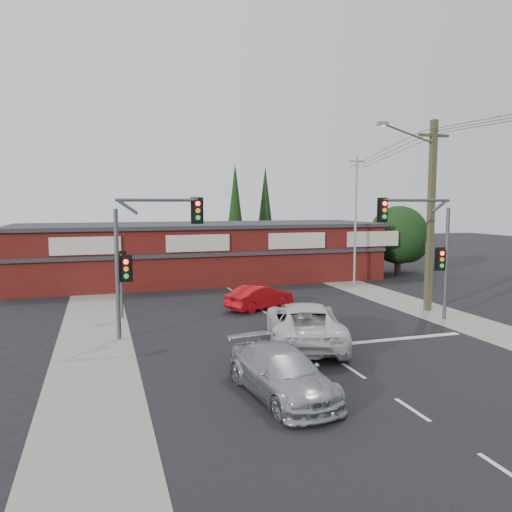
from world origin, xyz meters
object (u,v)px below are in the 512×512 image
object	(u,v)px
silver_suv	(282,373)
utility_pole	(429,209)
white_suv	(304,323)
red_sedan	(260,297)
shop_building	(201,252)

from	to	relation	value
silver_suv	utility_pole	bearing A→B (deg)	30.76
silver_suv	white_suv	bearing A→B (deg)	53.59
red_sedan	utility_pole	distance (m)	10.05
silver_suv	utility_pole	distance (m)	15.20
silver_suv	red_sedan	bearing A→B (deg)	68.38
red_sedan	utility_pole	world-z (taller)	utility_pole
silver_suv	utility_pole	world-z (taller)	utility_pole
red_sedan	utility_pole	size ratio (longest dim) A/B	0.40
silver_suv	red_sedan	size ratio (longest dim) A/B	1.22
white_suv	silver_suv	bearing A→B (deg)	77.45
white_suv	shop_building	xyz separation A→B (m)	(-0.64, 17.98, 1.27)
white_suv	silver_suv	xyz separation A→B (m)	(-2.75, -4.83, -0.16)
red_sedan	utility_pole	xyz separation A→B (m)	(8.33, -3.04, 4.74)
red_sedan	shop_building	bearing A→B (deg)	-20.65
silver_suv	shop_building	distance (m)	22.95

